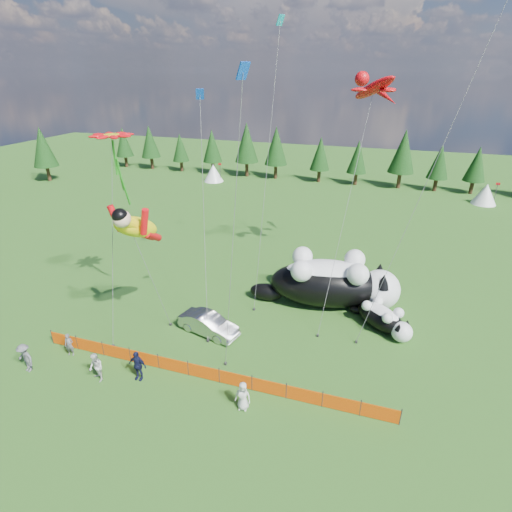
{
  "coord_description": "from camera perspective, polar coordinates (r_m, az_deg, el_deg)",
  "views": [
    {
      "loc": [
        8.58,
        -19.5,
        16.6
      ],
      "look_at": [
        0.98,
        4.0,
        5.08
      ],
      "focal_mm": 28.0,
      "sensor_mm": 36.0,
      "label": 1
    }
  ],
  "objects": [
    {
      "name": "cat_large",
      "position": [
        31.05,
        10.92,
        -3.6
      ],
      "size": [
        11.43,
        5.5,
        4.15
      ],
      "rotation": [
        0.0,
        0.0,
        0.18
      ],
      "color": "black",
      "rests_on": "ground"
    },
    {
      "name": "diamond_kite_a",
      "position": [
        28.92,
        -7.96,
        20.33
      ],
      "size": [
        3.28,
        6.9,
        16.58
      ],
      "color": "blue",
      "rests_on": "ground"
    },
    {
      "name": "diamond_kite_c",
      "position": [
        19.38,
        -2.0,
        22.8
      ],
      "size": [
        1.74,
        1.1,
        17.37
      ],
      "color": "blue",
      "rests_on": "ground"
    },
    {
      "name": "car",
      "position": [
        28.07,
        -6.79,
        -9.65
      ],
      "size": [
        4.62,
        2.53,
        1.44
      ],
      "primitive_type": "imported",
      "rotation": [
        0.0,
        0.0,
        1.33
      ],
      "color": "#ACADB1",
      "rests_on": "ground"
    },
    {
      "name": "diamond_kite_b",
      "position": [
        28.15,
        32.1,
        28.25
      ],
      "size": [
        6.15,
        5.67,
        22.9
      ],
      "color": "#0E9AAA",
      "rests_on": "ground"
    },
    {
      "name": "diamond_kite_d",
      "position": [
        30.98,
        3.23,
        28.31
      ],
      "size": [
        0.64,
        6.29,
        20.67
      ],
      "color": "#0E9AAA",
      "rests_on": "ground"
    },
    {
      "name": "spectator_a",
      "position": [
        28.53,
        -25.13,
        -11.41
      ],
      "size": [
        0.65,
        0.51,
        1.57
      ],
      "primitive_type": "imported",
      "rotation": [
        0.0,
        0.0,
        0.26
      ],
      "color": "#56575B",
      "rests_on": "ground"
    },
    {
      "name": "ground",
      "position": [
        27.01,
        -4.71,
        -13.02
      ],
      "size": [
        160.0,
        160.0,
        0.0
      ],
      "primitive_type": "plane",
      "color": "#103409",
      "rests_on": "ground"
    },
    {
      "name": "gecko_kite",
      "position": [
        32.53,
        16.49,
        22.01
      ],
      "size": [
        6.54,
        13.39,
        18.18
      ],
      "color": "red",
      "rests_on": "ground"
    },
    {
      "name": "festival_tents",
      "position": [
        61.46,
        19.87,
        9.21
      ],
      "size": [
        50.0,
        3.2,
        2.8
      ],
      "primitive_type": null,
      "color": "white",
      "rests_on": "ground"
    },
    {
      "name": "spectator_c",
      "position": [
        25.11,
        -16.58,
        -14.75
      ],
      "size": [
        1.15,
        0.6,
        1.94
      ],
      "primitive_type": "imported",
      "rotation": [
        0.0,
        0.0,
        -0.01
      ],
      "color": "#131634",
      "rests_on": "ground"
    },
    {
      "name": "spectator_d",
      "position": [
        28.29,
        -30.11,
        -12.49
      ],
      "size": [
        1.34,
        0.87,
        1.91
      ],
      "primitive_type": "imported",
      "rotation": [
        0.0,
        0.0,
        -0.2
      ],
      "color": "#56575B",
      "rests_on": "ground"
    },
    {
      "name": "superhero_kite",
      "position": [
        25.33,
        -16.73,
        3.99
      ],
      "size": [
        4.39,
        4.69,
        9.96
      ],
      "color": "yellow",
      "rests_on": "ground"
    },
    {
      "name": "safety_fence",
      "position": [
        24.6,
        -7.5,
        -16.14
      ],
      "size": [
        22.06,
        0.06,
        1.1
      ],
      "color": "#262626",
      "rests_on": "ground"
    },
    {
      "name": "cat_small",
      "position": [
        29.55,
        17.73,
        -8.45
      ],
      "size": [
        4.42,
        3.91,
        1.9
      ],
      "rotation": [
        0.0,
        0.0,
        -0.68
      ],
      "color": "black",
      "rests_on": "ground"
    },
    {
      "name": "tree_line",
      "position": [
        66.28,
        10.46,
        13.64
      ],
      "size": [
        90.0,
        4.0,
        8.0
      ],
      "primitive_type": null,
      "color": "black",
      "rests_on": "ground"
    },
    {
      "name": "spectator_b",
      "position": [
        25.78,
        -21.88,
        -14.58
      ],
      "size": [
        1.05,
        0.9,
        1.86
      ],
      "primitive_type": "imported",
      "rotation": [
        0.0,
        0.0,
        -0.5
      ],
      "color": "beige",
      "rests_on": "ground"
    },
    {
      "name": "flower_kite",
      "position": [
        26.82,
        -19.9,
        15.53
      ],
      "size": [
        3.05,
        5.32,
        13.4
      ],
      "color": "red",
      "rests_on": "ground"
    },
    {
      "name": "spectator_e",
      "position": [
        22.51,
        -1.89,
        -19.36
      ],
      "size": [
        0.89,
        0.62,
        1.73
      ],
      "primitive_type": "imported",
      "rotation": [
        0.0,
        0.0,
        0.08
      ],
      "color": "beige",
      "rests_on": "ground"
    }
  ]
}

